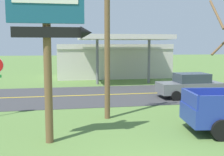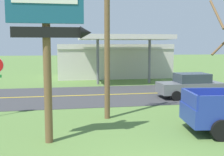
{
  "view_description": "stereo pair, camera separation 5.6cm",
  "coord_description": "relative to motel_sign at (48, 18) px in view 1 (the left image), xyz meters",
  "views": [
    {
      "loc": [
        -2.54,
        -6.21,
        3.52
      ],
      "look_at": [
        0.0,
        8.0,
        1.8
      ],
      "focal_mm": 44.67,
      "sensor_mm": 36.0,
      "label": 1
    },
    {
      "loc": [
        -2.49,
        -6.22,
        3.52
      ],
      "look_at": [
        0.0,
        8.0,
        1.8
      ],
      "focal_mm": 44.67,
      "sensor_mm": 36.0,
      "label": 2
    }
  ],
  "objects": [
    {
      "name": "road_centre_line",
      "position": [
        2.98,
        9.31,
        -4.4
      ],
      "size": [
        126.0,
        0.2,
        0.01
      ],
      "primitive_type": "cube",
      "color": "gold",
      "rests_on": "road_asphalt"
    },
    {
      "name": "utility_pole",
      "position": [
        2.53,
        3.04,
        -0.11
      ],
      "size": [
        1.77,
        0.26,
        8.08
      ],
      "color": "brown",
      "rests_on": "ground"
    },
    {
      "name": "road_asphalt",
      "position": [
        2.98,
        9.31,
        -4.41
      ],
      "size": [
        140.0,
        8.0,
        0.02
      ],
      "primitive_type": "cube",
      "color": "#3D3D3F",
      "rests_on": "ground"
    },
    {
      "name": "car_grey_near_lane",
      "position": [
        8.81,
        7.31,
        -3.59
      ],
      "size": [
        4.2,
        2.0,
        1.64
      ],
      "color": "slate",
      "rests_on": "ground"
    },
    {
      "name": "gas_station",
      "position": [
        5.93,
        20.44,
        -2.48
      ],
      "size": [
        12.0,
        11.5,
        4.4
      ],
      "color": "beige",
      "rests_on": "ground"
    },
    {
      "name": "motel_sign",
      "position": [
        0.0,
        0.0,
        0.0
      ],
      "size": [
        2.85,
        0.54,
        6.46
      ],
      "color": "brown",
      "rests_on": "ground"
    }
  ]
}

